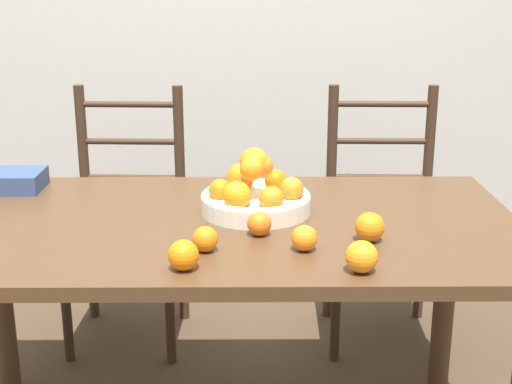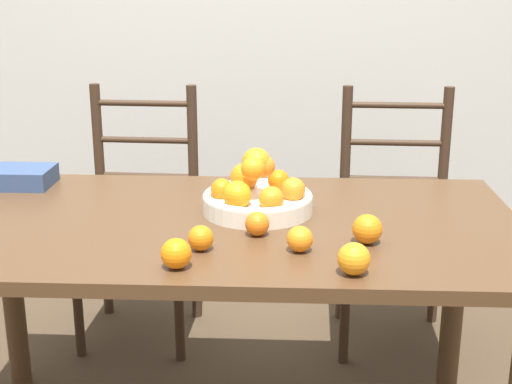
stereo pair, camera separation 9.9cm
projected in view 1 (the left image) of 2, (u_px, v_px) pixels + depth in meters
name	position (u px, v px, depth m)	size (l,w,h in m)	color
dining_table	(217.00, 255.00, 1.94)	(1.63, 0.86, 0.74)	#4C331E
fruit_bowl	(255.00, 195.00, 1.96)	(0.30, 0.30, 0.18)	silver
orange_loose_0	(205.00, 239.00, 1.69)	(0.06, 0.06, 0.06)	orange
orange_loose_1	(304.00, 238.00, 1.69)	(0.06, 0.06, 0.06)	orange
orange_loose_2	(370.00, 227.00, 1.75)	(0.07, 0.07, 0.07)	orange
orange_loose_3	(259.00, 224.00, 1.79)	(0.06, 0.06, 0.06)	orange
orange_loose_4	(183.00, 255.00, 1.58)	(0.07, 0.07, 0.07)	orange
orange_loose_5	(362.00, 257.00, 1.56)	(0.07, 0.07, 0.07)	orange
chair_left	(127.00, 223.00, 2.73)	(0.44, 0.42, 0.97)	#382619
chair_right	(382.00, 222.00, 2.73)	(0.43, 0.41, 0.97)	#382619
book_stack	(8.00, 181.00, 2.18)	(0.21, 0.16, 0.06)	#334770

